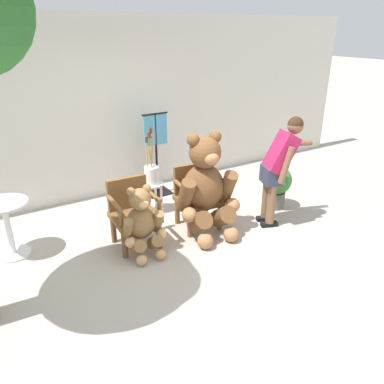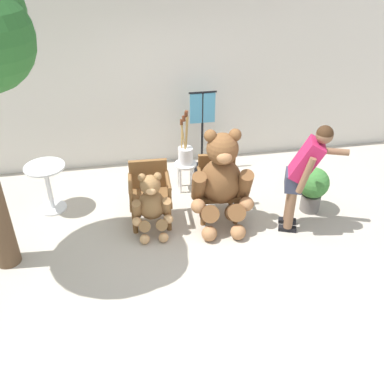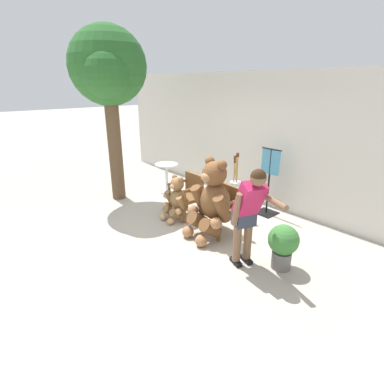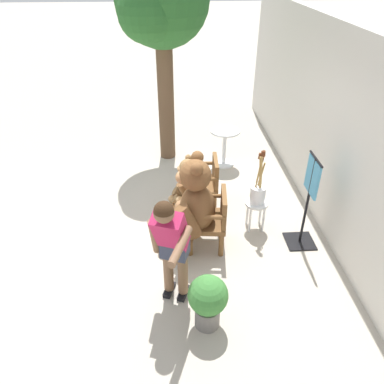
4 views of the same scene
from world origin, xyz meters
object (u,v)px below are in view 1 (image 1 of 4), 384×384
(white_stool, at_px, (152,190))
(potted_plant, at_px, (277,184))
(wooden_chair_left, at_px, (133,211))
(teddy_bear_large, at_px, (206,186))
(teddy_bear_small, at_px, (142,222))
(clothing_display_stand, at_px, (156,152))
(wooden_chair_right, at_px, (196,195))
(person_visitor, at_px, (279,163))
(brush_bucket, at_px, (151,172))
(round_side_table, at_px, (7,223))

(white_stool, distance_m, potted_plant, 1.91)
(wooden_chair_left, relative_size, teddy_bear_large, 0.61)
(wooden_chair_left, relative_size, potted_plant, 1.26)
(teddy_bear_small, distance_m, clothing_display_stand, 1.89)
(wooden_chair_right, xyz_separation_m, teddy_bear_large, (-0.01, -0.26, 0.22))
(person_visitor, distance_m, brush_bucket, 1.84)
(wooden_chair_right, height_order, teddy_bear_small, teddy_bear_small)
(wooden_chair_left, xyz_separation_m, wooden_chair_right, (0.95, -0.00, 0.00))
(round_side_table, height_order, clothing_display_stand, clothing_display_stand)
(brush_bucket, bearing_deg, teddy_bear_small, -121.68)
(teddy_bear_small, bearing_deg, white_stool, 58.25)
(wooden_chair_right, distance_m, clothing_display_stand, 1.32)
(wooden_chair_right, xyz_separation_m, brush_bucket, (-0.34, 0.71, 0.18))
(teddy_bear_small, height_order, person_visitor, person_visitor)
(brush_bucket, height_order, round_side_table, brush_bucket)
(teddy_bear_small, xyz_separation_m, brush_bucket, (0.62, 1.00, 0.20))
(teddy_bear_small, height_order, round_side_table, teddy_bear_small)
(brush_bucket, relative_size, round_side_table, 1.17)
(white_stool, relative_size, round_side_table, 0.64)
(white_stool, bearing_deg, potted_plant, -27.54)
(wooden_chair_left, distance_m, person_visitor, 2.06)
(white_stool, bearing_deg, person_visitor, -43.38)
(teddy_bear_small, xyz_separation_m, white_stool, (0.62, 1.00, -0.08))
(round_side_table, bearing_deg, wooden_chair_right, -12.30)
(wooden_chair_left, bearing_deg, brush_bucket, 49.19)
(wooden_chair_right, relative_size, potted_plant, 1.26)
(wooden_chair_right, xyz_separation_m, teddy_bear_small, (-0.96, -0.29, -0.02))
(round_side_table, xyz_separation_m, clothing_display_stand, (2.39, 0.78, 0.27))
(potted_plant, bearing_deg, teddy_bear_small, -177.06)
(person_visitor, distance_m, clothing_display_stand, 2.08)
(wooden_chair_right, xyz_separation_m, clothing_display_stand, (0.04, 1.30, 0.26))
(wooden_chair_right, height_order, clothing_display_stand, clothing_display_stand)
(teddy_bear_large, height_order, clothing_display_stand, teddy_bear_large)
(wooden_chair_left, bearing_deg, clothing_display_stand, 52.69)
(teddy_bear_large, xyz_separation_m, brush_bucket, (-0.33, 0.97, -0.04))
(teddy_bear_large, bearing_deg, brush_bucket, 108.57)
(wooden_chair_right, relative_size, person_visitor, 0.56)
(wooden_chair_left, relative_size, teddy_bear_small, 0.96)
(clothing_display_stand, bearing_deg, white_stool, -122.47)
(teddy_bear_small, bearing_deg, wooden_chair_right, 16.86)
(person_visitor, height_order, potted_plant, person_visitor)
(wooden_chair_right, bearing_deg, clothing_display_stand, 88.37)
(wooden_chair_right, xyz_separation_m, white_stool, (-0.34, 0.71, -0.11))
(wooden_chair_left, relative_size, wooden_chair_right, 1.00)
(wooden_chair_left, height_order, brush_bucket, brush_bucket)
(teddy_bear_small, distance_m, person_visitor, 2.02)
(round_side_table, bearing_deg, wooden_chair_left, -20.09)
(person_visitor, xyz_separation_m, brush_bucket, (-1.33, 1.25, -0.27))
(teddy_bear_small, relative_size, brush_bucket, 1.06)
(teddy_bear_small, bearing_deg, clothing_display_stand, 57.98)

